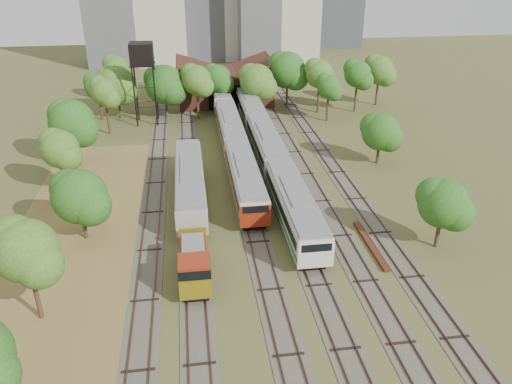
{
  "coord_description": "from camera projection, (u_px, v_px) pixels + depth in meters",
  "views": [
    {
      "loc": [
        -7.75,
        -28.9,
        24.95
      ],
      "look_at": [
        -1.38,
        16.01,
        2.5
      ],
      "focal_mm": 35.0,
      "sensor_mm": 36.0,
      "label": 1
    }
  ],
  "objects": [
    {
      "name": "old_grey_coach",
      "position": [
        190.0,
        183.0,
        53.54
      ],
      "size": [
        3.05,
        18.0,
        3.78
      ],
      "color": "black",
      "rests_on": "ground"
    },
    {
      "name": "railcar_red_set",
      "position": [
        236.0,
        150.0,
        62.41
      ],
      "size": [
        3.01,
        34.58,
        3.72
      ],
      "color": "black",
      "rests_on": "ground"
    },
    {
      "name": "water_tower",
      "position": [
        142.0,
        56.0,
        73.69
      ],
      "size": [
        3.54,
        3.54,
        12.22
      ],
      "color": "black",
      "rests_on": "ground"
    },
    {
      "name": "railcar_green_set",
      "position": [
        266.0,
        144.0,
        64.11
      ],
      "size": [
        3.09,
        52.08,
        3.82
      ],
      "color": "black",
      "rests_on": "ground"
    },
    {
      "name": "tree_band_right",
      "position": [
        385.0,
        140.0,
        58.21
      ],
      "size": [
        6.19,
        41.29,
        7.27
      ],
      "color": "#382616",
      "rests_on": "ground"
    },
    {
      "name": "rail_pile_far",
      "position": [
        370.0,
        245.0,
        46.04
      ],
      "size": [
        0.52,
        8.37,
        0.27
      ],
      "primitive_type": "cube",
      "color": "#532717",
      "rests_on": "ground"
    },
    {
      "name": "tree_band_far",
      "position": [
        238.0,
        78.0,
        80.14
      ],
      "size": [
        48.77,
        9.72,
        9.37
      ],
      "color": "#382616",
      "rests_on": "ground"
    },
    {
      "name": "shunter_locomotive",
      "position": [
        194.0,
        266.0,
        40.6
      ],
      "size": [
        2.51,
        8.1,
        3.29
      ],
      "color": "black",
      "rests_on": "ground"
    },
    {
      "name": "dry_grass_patch",
      "position": [
        76.0,
        271.0,
        42.52
      ],
      "size": [
        14.0,
        60.0,
        0.04
      ],
      "primitive_type": "cube",
      "color": "brown",
      "rests_on": "ground"
    },
    {
      "name": "railcar_rear",
      "position": [
        220.0,
        94.0,
        86.63
      ],
      "size": [
        2.89,
        16.08,
        3.57
      ],
      "color": "black",
      "rests_on": "ground"
    },
    {
      "name": "ground",
      "position": [
        304.0,
        313.0,
        37.69
      ],
      "size": [
        240.0,
        240.0,
        0.0
      ],
      "primitive_type": "plane",
      "color": "#475123",
      "rests_on": "ground"
    },
    {
      "name": "tracks",
      "position": [
        251.0,
        177.0,
        59.77
      ],
      "size": [
        24.6,
        80.0,
        0.19
      ],
      "color": "#4C473D",
      "rests_on": "ground"
    },
    {
      "name": "maintenance_shed",
      "position": [
        225.0,
        85.0,
        87.72
      ],
      "size": [
        16.45,
        11.55,
        7.58
      ],
      "color": "#371914",
      "rests_on": "ground"
    },
    {
      "name": "tree_band_left",
      "position": [
        76.0,
        143.0,
        55.07
      ],
      "size": [
        9.1,
        72.29,
        8.41
      ],
      "color": "#382616",
      "rests_on": "ground"
    }
  ]
}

